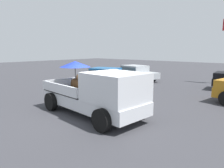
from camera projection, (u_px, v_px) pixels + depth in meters
name	position (u px, v px, depth m)	size (l,w,h in m)	color
ground_plane	(92.00, 114.00, 8.92)	(80.00, 80.00, 0.00)	#38383D
pickup_truck_main	(98.00, 93.00, 8.50)	(5.19, 2.58, 2.19)	black
parked_sedan_near	(106.00, 76.00, 16.07)	(4.62, 2.89, 1.33)	black
parked_sedan_far	(135.00, 72.00, 18.57)	(4.59, 2.71, 1.33)	black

